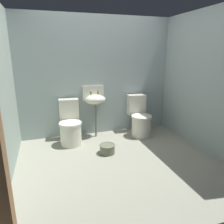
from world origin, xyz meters
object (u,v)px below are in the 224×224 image
(sink, at_px, (95,99))
(bucket, at_px, (107,149))
(toilet_left, at_px, (70,126))
(toilet_right, at_px, (140,119))

(sink, bearing_deg, bucket, -89.52)
(bucket, bearing_deg, toilet_left, 129.86)
(bucket, bearing_deg, sink, 90.48)
(toilet_right, bearing_deg, bucket, 38.75)
(toilet_left, xyz_separation_m, sink, (0.51, 0.19, 0.43))
(sink, relative_size, bucket, 3.80)
(bucket, bearing_deg, toilet_right, 35.81)
(toilet_left, height_order, toilet_right, same)
(toilet_right, bearing_deg, toilet_left, 2.94)
(sink, bearing_deg, toilet_left, -159.84)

